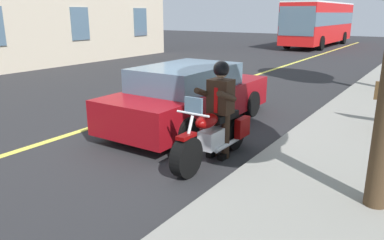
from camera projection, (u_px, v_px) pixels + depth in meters
name	position (u px, v px, depth m)	size (l,w,h in m)	color
ground_plane	(180.00, 135.00, 7.98)	(80.00, 80.00, 0.00)	#28282B
lane_center_stripe	(113.00, 120.00, 9.05)	(60.00, 0.16, 0.01)	#E5DB4C
motorcycle_main	(214.00, 136.00, 6.51)	(2.21, 0.60, 1.26)	black
rider_main	(220.00, 101.00, 6.50)	(0.62, 0.54, 1.74)	black
bus_far	(320.00, 22.00, 28.92)	(11.05, 2.70, 3.30)	red
car_silver	(190.00, 96.00, 8.54)	(4.60, 1.92, 1.40)	maroon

